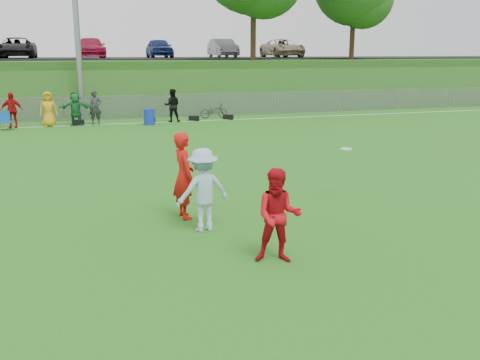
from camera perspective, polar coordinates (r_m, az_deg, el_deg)
name	(u,v)px	position (r m, az deg, el deg)	size (l,w,h in m)	color
ground	(260,235)	(10.74, 2.09, -5.88)	(120.00, 120.00, 0.00)	#196A16
sideline_far	(145,123)	(27.99, -10.11, 6.03)	(60.00, 0.10, 0.01)	white
fence	(140,106)	(29.89, -10.65, 7.71)	(58.00, 0.06, 1.30)	gray
berm	(121,80)	(40.75, -12.53, 10.33)	(120.00, 18.00, 3.00)	#285016
parking_lot	(118,58)	(42.69, -12.87, 12.53)	(120.00, 12.00, 0.10)	black
car_row	(102,48)	(41.62, -14.47, 13.49)	(32.04, 5.18, 1.44)	white
spectator_row	(84,108)	(27.69, -16.27, 7.38)	(8.69, 0.79, 1.69)	#B80C0E
gear_bags	(164,119)	(28.21, -8.10, 6.42)	(8.36, 0.48, 0.26)	black
player_red_left	(184,176)	(11.64, -6.01, 0.47)	(0.69, 0.45, 1.90)	red
player_red_center	(278,216)	(9.18, 4.12, -3.85)	(0.81, 0.63, 1.66)	red
player_blue	(203,190)	(10.78, -3.96, -1.08)	(1.10, 0.63, 1.70)	#A1C1DF
frisbee	(346,149)	(13.23, 11.26, 3.28)	(0.27, 0.27, 0.02)	white
recycling_bin	(149,117)	(27.17, -9.66, 6.66)	(0.53, 0.53, 0.80)	#102DB8
camp_chair	(7,125)	(27.16, -23.63, 5.42)	(0.63, 0.64, 0.87)	#0F54AA
bicycle	(214,111)	(29.64, -2.79, 7.39)	(0.53, 1.51, 0.80)	#28282A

